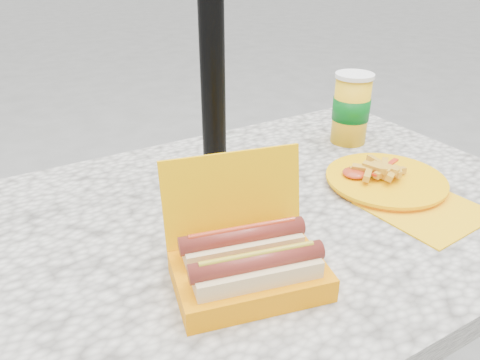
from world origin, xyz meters
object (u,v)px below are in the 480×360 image
hotdog_box (248,262)px  umbrella_pole (211,12)px  fries_plate (387,181)px  soda_cup (351,108)px

hotdog_box → umbrella_pole: bearing=83.4°
umbrella_pole → fries_plate: umbrella_pole is taller
umbrella_pole → soda_cup: (0.40, 0.01, -0.26)m
hotdog_box → soda_cup: 0.62m
umbrella_pole → soda_cup: umbrella_pole is taller
fries_plate → soda_cup: (0.10, 0.23, 0.08)m
fries_plate → soda_cup: size_ratio=1.96×
umbrella_pole → fries_plate: bearing=-35.8°
umbrella_pole → soda_cup: size_ratio=12.34×
hotdog_box → fries_plate: size_ratio=0.74×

